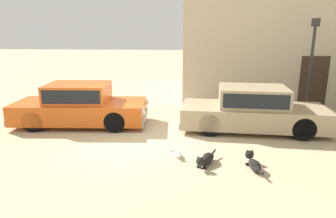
# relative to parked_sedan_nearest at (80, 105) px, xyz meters

# --- Properties ---
(ground_plane) EXTENTS (80.00, 80.00, 0.00)m
(ground_plane) POSITION_rel_parked_sedan_nearest_xyz_m (2.03, -1.38, -0.69)
(ground_plane) COLOR tan
(parked_sedan_nearest) EXTENTS (4.47, 1.89, 1.40)m
(parked_sedan_nearest) POSITION_rel_parked_sedan_nearest_xyz_m (0.00, 0.00, 0.00)
(parked_sedan_nearest) COLOR #D15619
(parked_sedan_nearest) RESTS_ON ground_plane
(parked_sedan_second) EXTENTS (4.70, 2.06, 1.39)m
(parked_sedan_second) POSITION_rel_parked_sedan_nearest_xyz_m (5.63, -0.20, -0.00)
(parked_sedan_second) COLOR tan
(parked_sedan_second) RESTS_ON ground_plane
(stray_dog_spotted) EXTENTS (0.55, 1.00, 0.35)m
(stray_dog_spotted) POSITION_rel_parked_sedan_nearest_xyz_m (4.02, -2.90, -0.55)
(stray_dog_spotted) COLOR black
(stray_dog_spotted) RESTS_ON ground_plane
(stray_dog_tan) EXTENTS (0.30, 1.03, 0.36)m
(stray_dog_tan) POSITION_rel_parked_sedan_nearest_xyz_m (5.10, -3.05, -0.54)
(stray_dog_tan) COLOR black
(stray_dog_tan) RESTS_ON ground_plane
(stray_cat) EXTENTS (0.30, 0.59, 0.16)m
(stray_cat) POSITION_rel_parked_sedan_nearest_xyz_m (3.34, -2.49, -0.61)
(stray_cat) COLOR beige
(stray_cat) RESTS_ON ground_plane
(street_lamp) EXTENTS (0.22, 0.22, 3.49)m
(street_lamp) POSITION_rel_parked_sedan_nearest_xyz_m (8.00, 1.72, 1.57)
(street_lamp) COLOR #2D2B28
(street_lamp) RESTS_ON ground_plane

